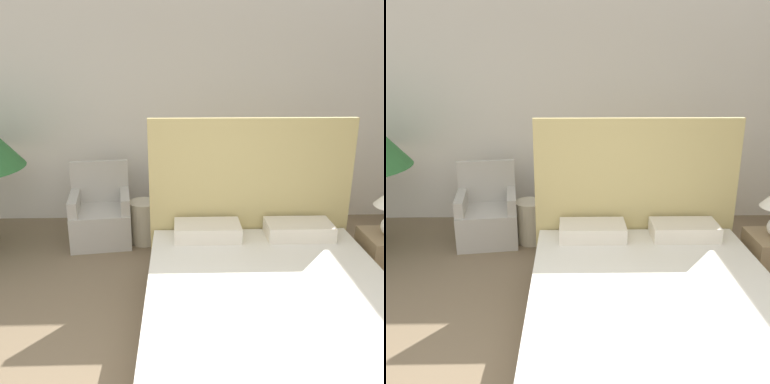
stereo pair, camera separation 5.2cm
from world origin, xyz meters
The scene contains 5 objects.
wall_back centered at (0.00, 3.85, 1.45)m, with size 10.00×0.06×2.90m.
bed centered at (0.82, 1.26, 0.30)m, with size 1.90×2.23×1.55m.
armchair_near_window_left centered at (-0.76, 3.07, 0.27)m, with size 0.75×0.72×0.90m.
armchair_near_window_right centered at (0.24, 3.08, 0.27)m, with size 0.67×0.64×0.90m.
side_table centered at (-0.26, 3.04, 0.25)m, with size 0.35×0.35×0.49m.
Camera 2 is at (0.20, -1.56, 2.11)m, focal length 40.00 mm.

